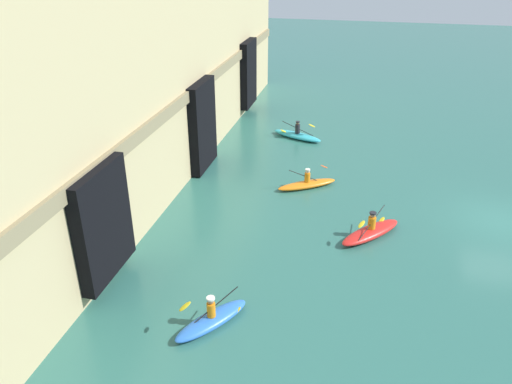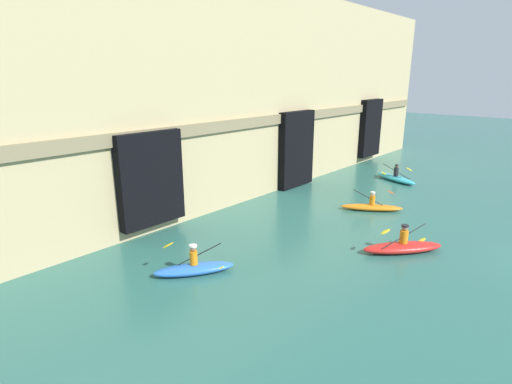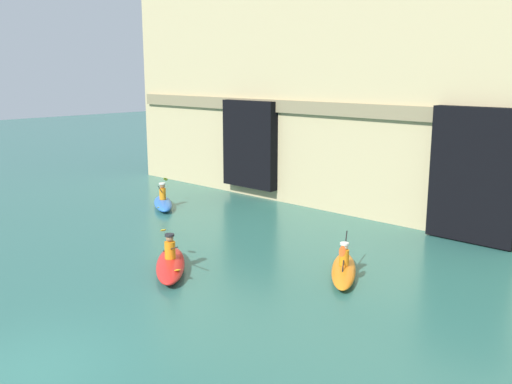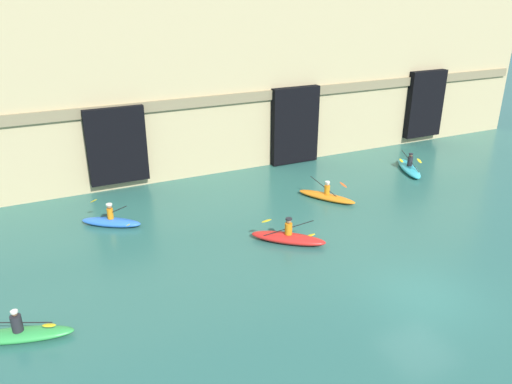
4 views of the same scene
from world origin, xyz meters
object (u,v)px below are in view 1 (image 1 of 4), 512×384
at_px(kayak_red, 371,232).
at_px(kayak_orange, 307,184).
at_px(kayak_cyan, 297,135).
at_px(kayak_blue, 212,319).

height_order(kayak_red, kayak_orange, kayak_red).
distance_m(kayak_orange, kayak_cyan, 6.93).
height_order(kayak_orange, kayak_blue, kayak_blue).
relative_size(kayak_orange, kayak_cyan, 0.88).
bearing_deg(kayak_orange, kayak_red, 95.58).
relative_size(kayak_red, kayak_cyan, 0.89).
bearing_deg(kayak_red, kayak_orange, 79.38).
bearing_deg(kayak_cyan, kayak_blue, -67.05).
relative_size(kayak_orange, kayak_blue, 1.08).
height_order(kayak_blue, kayak_cyan, kayak_blue).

